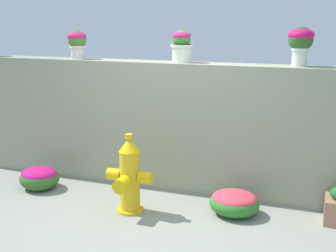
# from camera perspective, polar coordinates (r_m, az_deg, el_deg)

# --- Properties ---
(ground_plane) EXTENTS (24.00, 24.00, 0.00)m
(ground_plane) POSITION_cam_1_polar(r_m,az_deg,el_deg) (5.18, -2.53, -12.08)
(ground_plane) COLOR gray
(stone_wall) EXTENTS (6.71, 0.37, 1.69)m
(stone_wall) POSITION_cam_1_polar(r_m,az_deg,el_deg) (5.89, 1.50, -0.08)
(stone_wall) COLOR gray
(stone_wall) RESTS_ON ground
(potted_plant_1) EXTENTS (0.26, 0.26, 0.38)m
(potted_plant_1) POSITION_cam_1_polar(r_m,az_deg,el_deg) (6.38, -11.55, 10.54)
(potted_plant_1) COLOR silver
(potted_plant_1) RESTS_ON stone_wall
(potted_plant_2) EXTENTS (0.28, 0.28, 0.40)m
(potted_plant_2) POSITION_cam_1_polar(r_m,az_deg,el_deg) (5.74, 1.77, 10.37)
(potted_plant_2) COLOR silver
(potted_plant_2) RESTS_ON stone_wall
(potted_plant_3) EXTENTS (0.30, 0.30, 0.46)m
(potted_plant_3) POSITION_cam_1_polar(r_m,az_deg,el_deg) (5.48, 16.62, 10.41)
(potted_plant_3) COLOR silver
(potted_plant_3) RESTS_ON stone_wall
(fire_hydrant) EXTENTS (0.56, 0.45, 0.95)m
(fire_hydrant) POSITION_cam_1_polar(r_m,az_deg,el_deg) (5.27, -4.99, -6.52)
(fire_hydrant) COLOR gold
(fire_hydrant) RESTS_ON ground
(flower_bush_left) EXTENTS (0.54, 0.49, 0.30)m
(flower_bush_left) POSITION_cam_1_polar(r_m,az_deg,el_deg) (6.28, -16.14, -6.30)
(flower_bush_left) COLOR #326426
(flower_bush_left) RESTS_ON ground
(flower_bush_right) EXTENTS (0.59, 0.53, 0.29)m
(flower_bush_right) POSITION_cam_1_polar(r_m,az_deg,el_deg) (5.35, 8.47, -9.57)
(flower_bush_right) COLOR #307A2C
(flower_bush_right) RESTS_ON ground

